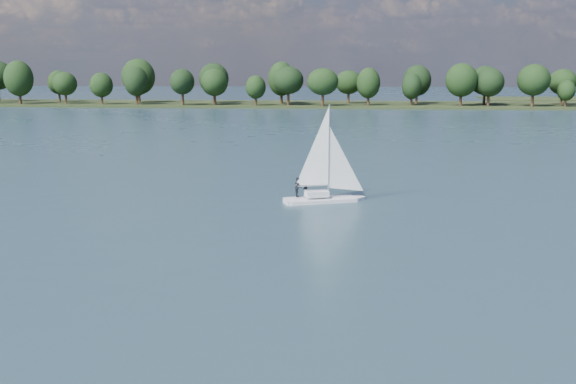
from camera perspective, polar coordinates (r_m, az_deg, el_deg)
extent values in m
plane|color=#233342|center=(115.81, 8.94, 4.48)|extent=(700.00, 700.00, 0.00)
cube|color=black|center=(227.33, 7.03, 7.63)|extent=(660.00, 40.00, 1.50)
cube|color=silver|center=(62.31, 3.02, -0.89)|extent=(7.74, 4.58, 0.88)
cube|color=silver|center=(62.14, 3.03, -0.10)|extent=(2.52, 2.01, 0.55)
cylinder|color=silver|center=(61.48, 3.07, 3.68)|extent=(0.13, 0.13, 8.81)
imported|color=black|center=(62.54, 1.58, 0.56)|extent=(0.63, 0.79, 1.90)
imported|color=black|center=(61.87, 0.92, 0.45)|extent=(0.83, 1.01, 1.90)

